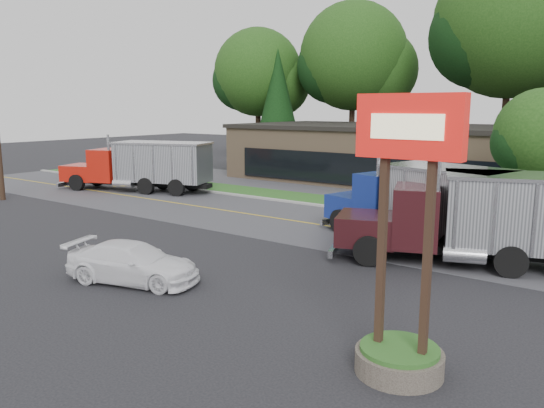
{
  "coord_description": "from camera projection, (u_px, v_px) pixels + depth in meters",
  "views": [
    {
      "loc": [
        14.57,
        -12.72,
        5.69
      ],
      "look_at": [
        2.1,
        4.31,
        1.8
      ],
      "focal_mm": 35.0,
      "sensor_mm": 36.0,
      "label": 1
    }
  ],
  "objects": [
    {
      "name": "ground",
      "position": [
        157.0,
        263.0,
        19.59
      ],
      "size": [
        140.0,
        140.0,
        0.0
      ],
      "primitive_type": "plane",
      "color": "#2B2B2F",
      "rests_on": "ground"
    },
    {
      "name": "road",
      "position": [
        293.0,
        221.0,
        26.73
      ],
      "size": [
        60.0,
        8.0,
        0.02
      ],
      "primitive_type": "cube",
      "color": "#4F4F53",
      "rests_on": "ground"
    },
    {
      "name": "center_line",
      "position": [
        293.0,
        221.0,
        26.73
      ],
      "size": [
        60.0,
        0.12,
        0.01
      ],
      "primitive_type": "cube",
      "color": "gold",
      "rests_on": "ground"
    },
    {
      "name": "curb",
      "position": [
        335.0,
        208.0,
        30.06
      ],
      "size": [
        60.0,
        0.3,
        0.12
      ],
      "primitive_type": "cube",
      "color": "#9E9E99",
      "rests_on": "ground"
    },
    {
      "name": "grass_verge",
      "position": [
        350.0,
        204.0,
        31.49
      ],
      "size": [
        60.0,
        3.4,
        0.03
      ],
      "primitive_type": "cube",
      "color": "#25571E",
      "rests_on": "ground"
    },
    {
      "name": "far_parking",
      "position": [
        385.0,
        193.0,
        35.46
      ],
      "size": [
        60.0,
        7.0,
        0.02
      ],
      "primitive_type": "cube",
      "color": "#4F4F53",
      "rests_on": "ground"
    },
    {
      "name": "strip_mall",
      "position": [
        446.0,
        158.0,
        38.69
      ],
      "size": [
        32.0,
        12.0,
        4.0
      ],
      "primitive_type": "cube",
      "color": "#95785B",
      "rests_on": "ground"
    },
    {
      "name": "bilo_sign",
      "position": [
        403.0,
        284.0,
        11.14
      ],
      "size": [
        2.2,
        1.9,
        5.95
      ],
      "color": "#6B6054",
      "rests_on": "ground"
    },
    {
      "name": "tree_far_a",
      "position": [
        260.0,
        77.0,
        55.02
      ],
      "size": [
        9.62,
        9.05,
        13.72
      ],
      "color": "#382619",
      "rests_on": "ground"
    },
    {
      "name": "tree_far_b",
      "position": [
        356.0,
        62.0,
        50.59
      ],
      "size": [
        10.9,
        10.26,
        15.55
      ],
      "color": "#382619",
      "rests_on": "ground"
    },
    {
      "name": "tree_far_c",
      "position": [
        515.0,
        28.0,
        42.11
      ],
      "size": [
        12.99,
        12.23,
        18.53
      ],
      "color": "#382619",
      "rests_on": "ground"
    },
    {
      "name": "evergreen_left",
      "position": [
        278.0,
        102.0,
        51.57
      ],
      "size": [
        4.95,
        4.95,
        11.24
      ],
      "color": "#382619",
      "rests_on": "ground"
    },
    {
      "name": "tree_verge",
      "position": [
        543.0,
        139.0,
        24.92
      ],
      "size": [
        4.61,
        4.34,
        6.57
      ],
      "color": "#382619",
      "rests_on": "ground"
    },
    {
      "name": "dump_truck_red",
      "position": [
        144.0,
        165.0,
        35.75
      ],
      "size": [
        10.86,
        5.76,
        3.36
      ],
      "rotation": [
        0.0,
        0.0,
        3.47
      ],
      "color": "black",
      "rests_on": "ground"
    },
    {
      "name": "dump_truck_blue",
      "position": [
        422.0,
        203.0,
        21.77
      ],
      "size": [
        8.53,
        4.63,
        3.36
      ],
      "rotation": [
        0.0,
        0.0,
        2.86
      ],
      "color": "black",
      "rests_on": "ground"
    },
    {
      "name": "dump_truck_maroon",
      "position": [
        487.0,
        217.0,
        18.84
      ],
      "size": [
        9.68,
        5.49,
        3.36
      ],
      "rotation": [
        0.0,
        0.0,
        3.48
      ],
      "color": "black",
      "rests_on": "ground"
    },
    {
      "name": "rally_car",
      "position": [
        133.0,
        263.0,
        17.35
      ],
      "size": [
        4.83,
        3.09,
        1.3
      ],
      "primitive_type": "imported",
      "rotation": [
        0.0,
        0.0,
        1.88
      ],
      "color": "white",
      "rests_on": "ground"
    }
  ]
}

